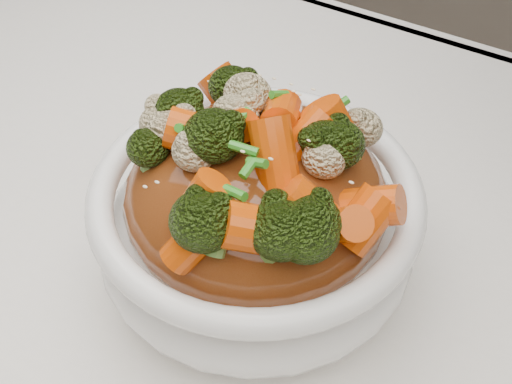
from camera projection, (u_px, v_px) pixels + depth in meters
The scene contains 8 objects.
tablecloth at pixel (157, 292), 0.42m from camera, with size 1.20×0.80×0.04m, color white.
bowl at pixel (256, 225), 0.38m from camera, with size 0.20×0.20×0.08m, color white, non-canonical shape.
sauce_base at pixel (256, 195), 0.36m from camera, with size 0.16×0.16×0.09m, color #662F11.
carrots at pixel (256, 120), 0.32m from camera, with size 0.16×0.16×0.05m, color #D44A06, non-canonical shape.
broccoli at pixel (256, 121), 0.32m from camera, with size 0.16×0.16×0.04m, color black, non-canonical shape.
cauliflower at pixel (256, 124), 0.33m from camera, with size 0.16×0.16×0.03m, color beige, non-canonical shape.
scallions at pixel (256, 118), 0.32m from camera, with size 0.12×0.12×0.02m, color #2D861E, non-canonical shape.
sesame_seeds at pixel (256, 118), 0.32m from camera, with size 0.14×0.14×0.01m, color beige, non-canonical shape.
Camera 1 is at (0.19, -0.17, 1.08)m, focal length 42.00 mm.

